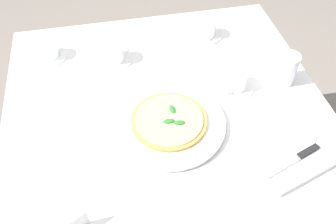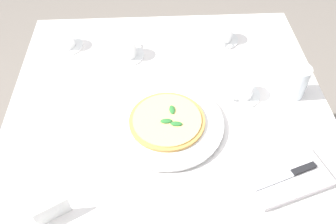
{
  "view_description": "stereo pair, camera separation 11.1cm",
  "coord_description": "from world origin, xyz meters",
  "px_view_note": "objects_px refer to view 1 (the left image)",
  "views": [
    {
      "loc": [
        0.15,
        0.76,
        1.57
      ],
      "look_at": [
        0.0,
        0.04,
        0.74
      ],
      "focal_mm": 37.46,
      "sensor_mm": 36.0,
      "label": 1
    },
    {
      "loc": [
        0.04,
        0.77,
        1.57
      ],
      "look_at": [
        0.0,
        0.04,
        0.74
      ],
      "focal_mm": 37.46,
      "sensor_mm": 36.0,
      "label": 2
    }
  ],
  "objects_px": {
    "coffee_cup_near_right": "(206,30)",
    "water_glass_left_edge": "(286,71)",
    "coffee_cup_center_back": "(235,82)",
    "coffee_cup_far_left": "(114,54)",
    "coffee_cup_near_left": "(48,51)",
    "dinner_knife": "(295,159)",
    "napkin_folded": "(294,161)",
    "pizza": "(169,120)",
    "pizza_plate": "(169,123)"
  },
  "relations": [
    {
      "from": "pizza_plate",
      "to": "coffee_cup_center_back",
      "type": "height_order",
      "value": "coffee_cup_center_back"
    },
    {
      "from": "pizza",
      "to": "coffee_cup_near_left",
      "type": "xyz_separation_m",
      "value": [
        0.37,
        -0.42,
        0.0
      ]
    },
    {
      "from": "coffee_cup_center_back",
      "to": "coffee_cup_far_left",
      "type": "distance_m",
      "value": 0.45
    },
    {
      "from": "pizza_plate",
      "to": "pizza",
      "type": "bearing_deg",
      "value": 178.44
    },
    {
      "from": "coffee_cup_near_right",
      "to": "dinner_knife",
      "type": "height_order",
      "value": "coffee_cup_near_right"
    },
    {
      "from": "coffee_cup_center_back",
      "to": "dinner_knife",
      "type": "distance_m",
      "value": 0.34
    },
    {
      "from": "coffee_cup_near_right",
      "to": "napkin_folded",
      "type": "height_order",
      "value": "coffee_cup_near_right"
    },
    {
      "from": "coffee_cup_center_back",
      "to": "coffee_cup_near_left",
      "type": "height_order",
      "value": "coffee_cup_center_back"
    },
    {
      "from": "pizza",
      "to": "coffee_cup_near_right",
      "type": "height_order",
      "value": "coffee_cup_near_right"
    },
    {
      "from": "pizza_plate",
      "to": "napkin_folded",
      "type": "height_order",
      "value": "napkin_folded"
    },
    {
      "from": "coffee_cup_far_left",
      "to": "water_glass_left_edge",
      "type": "distance_m",
      "value": 0.61
    },
    {
      "from": "pizza",
      "to": "dinner_knife",
      "type": "height_order",
      "value": "pizza"
    },
    {
      "from": "pizza_plate",
      "to": "water_glass_left_edge",
      "type": "distance_m",
      "value": 0.45
    },
    {
      "from": "coffee_cup_center_back",
      "to": "coffee_cup_near_left",
      "type": "distance_m",
      "value": 0.7
    },
    {
      "from": "coffee_cup_near_left",
      "to": "water_glass_left_edge",
      "type": "bearing_deg",
      "value": 159.46
    },
    {
      "from": "coffee_cup_center_back",
      "to": "coffee_cup_near_left",
      "type": "bearing_deg",
      "value": -25.45
    },
    {
      "from": "coffee_cup_near_left",
      "to": "napkin_folded",
      "type": "xyz_separation_m",
      "value": [
        -0.69,
        0.63,
        -0.02
      ]
    },
    {
      "from": "coffee_cup_center_back",
      "to": "dinner_knife",
      "type": "relative_size",
      "value": 0.68
    },
    {
      "from": "pizza_plate",
      "to": "coffee_cup_near_left",
      "type": "xyz_separation_m",
      "value": [
        0.37,
        -0.42,
        0.02
      ]
    },
    {
      "from": "coffee_cup_near_left",
      "to": "napkin_folded",
      "type": "height_order",
      "value": "coffee_cup_near_left"
    },
    {
      "from": "pizza",
      "to": "coffee_cup_center_back",
      "type": "bearing_deg",
      "value": -154.92
    },
    {
      "from": "napkin_folded",
      "to": "coffee_cup_center_back",
      "type": "bearing_deg",
      "value": -95.53
    },
    {
      "from": "coffee_cup_near_right",
      "to": "water_glass_left_edge",
      "type": "relative_size",
      "value": 1.16
    },
    {
      "from": "coffee_cup_near_right",
      "to": "water_glass_left_edge",
      "type": "height_order",
      "value": "water_glass_left_edge"
    },
    {
      "from": "coffee_cup_far_left",
      "to": "napkin_folded",
      "type": "distance_m",
      "value": 0.72
    },
    {
      "from": "coffee_cup_far_left",
      "to": "napkin_folded",
      "type": "relative_size",
      "value": 0.53
    },
    {
      "from": "napkin_folded",
      "to": "pizza_plate",
      "type": "bearing_deg",
      "value": -50.19
    },
    {
      "from": "coffee_cup_near_left",
      "to": "water_glass_left_edge",
      "type": "height_order",
      "value": "water_glass_left_edge"
    },
    {
      "from": "pizza_plate",
      "to": "coffee_cup_near_right",
      "type": "distance_m",
      "value": 0.49
    },
    {
      "from": "pizza",
      "to": "coffee_cup_near_right",
      "type": "xyz_separation_m",
      "value": [
        -0.24,
        -0.43,
        0.0
      ]
    },
    {
      "from": "coffee_cup_far_left",
      "to": "coffee_cup_near_right",
      "type": "height_order",
      "value": "coffee_cup_far_left"
    },
    {
      "from": "pizza_plate",
      "to": "dinner_knife",
      "type": "xyz_separation_m",
      "value": [
        -0.32,
        0.21,
        0.01
      ]
    },
    {
      "from": "coffee_cup_center_back",
      "to": "coffee_cup_near_right",
      "type": "xyz_separation_m",
      "value": [
        0.02,
        -0.31,
        0.0
      ]
    },
    {
      "from": "pizza",
      "to": "water_glass_left_edge",
      "type": "relative_size",
      "value": 2.07
    },
    {
      "from": "coffee_cup_far_left",
      "to": "dinner_knife",
      "type": "relative_size",
      "value": 0.7
    },
    {
      "from": "napkin_folded",
      "to": "coffee_cup_near_right",
      "type": "bearing_deg",
      "value": -99.58
    },
    {
      "from": "dinner_knife",
      "to": "coffee_cup_far_left",
      "type": "bearing_deg",
      "value": -69.83
    },
    {
      "from": "pizza_plate",
      "to": "pizza",
      "type": "distance_m",
      "value": 0.01
    },
    {
      "from": "pizza",
      "to": "coffee_cup_center_back",
      "type": "xyz_separation_m",
      "value": [
        -0.25,
        -0.12,
        0.0
      ]
    },
    {
      "from": "coffee_cup_near_right",
      "to": "water_glass_left_edge",
      "type": "bearing_deg",
      "value": 121.94
    },
    {
      "from": "coffee_cup_near_right",
      "to": "water_glass_left_edge",
      "type": "distance_m",
      "value": 0.37
    },
    {
      "from": "coffee_cup_near_right",
      "to": "pizza_plate",
      "type": "bearing_deg",
      "value": 60.76
    },
    {
      "from": "napkin_folded",
      "to": "dinner_knife",
      "type": "height_order",
      "value": "dinner_knife"
    },
    {
      "from": "pizza_plate",
      "to": "coffee_cup_far_left",
      "type": "xyz_separation_m",
      "value": [
        0.13,
        -0.35,
        0.02
      ]
    },
    {
      "from": "coffee_cup_center_back",
      "to": "dinner_knife",
      "type": "bearing_deg",
      "value": 101.01
    },
    {
      "from": "dinner_knife",
      "to": "water_glass_left_edge",
      "type": "bearing_deg",
      "value": -127.79
    },
    {
      "from": "pizza",
      "to": "pizza_plate",
      "type": "bearing_deg",
      "value": -1.56
    },
    {
      "from": "coffee_cup_near_left",
      "to": "coffee_cup_far_left",
      "type": "distance_m",
      "value": 0.25
    },
    {
      "from": "coffee_cup_near_left",
      "to": "napkin_folded",
      "type": "bearing_deg",
      "value": 137.89
    },
    {
      "from": "water_glass_left_edge",
      "to": "dinner_knife",
      "type": "relative_size",
      "value": 0.6
    }
  ]
}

